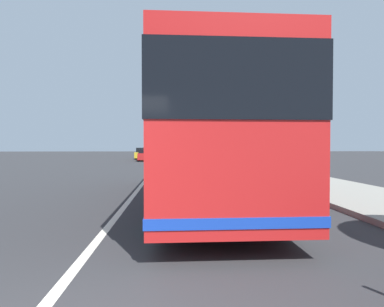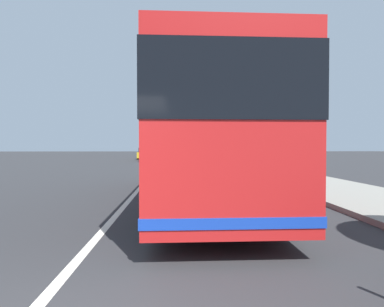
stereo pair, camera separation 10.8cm
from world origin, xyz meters
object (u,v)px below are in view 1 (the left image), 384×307
at_px(car_far_distant, 146,155).
at_px(car_ahead_same_lane, 149,153).
at_px(utility_pole, 260,119).
at_px(coach_bus, 202,135).
at_px(car_oncoming, 144,154).

height_order(car_far_distant, car_ahead_same_lane, car_ahead_same_lane).
distance_m(car_far_distant, utility_pole, 18.22).
xyz_separation_m(car_far_distant, utility_pole, (-15.54, -9.08, 2.88)).
xyz_separation_m(coach_bus, car_ahead_same_lane, (40.60, 4.69, -1.31)).
bearing_deg(car_ahead_same_lane, utility_pole, 22.48).
bearing_deg(utility_pole, car_oncoming, 24.86).
xyz_separation_m(car_oncoming, utility_pole, (-21.27, -9.85, 2.85)).
bearing_deg(coach_bus, car_far_distant, 8.26).
bearing_deg(car_ahead_same_lane, car_oncoming, 3.22).
relative_size(car_oncoming, car_ahead_same_lane, 1.03).
distance_m(coach_bus, car_oncoming, 33.07).
distance_m(car_far_distant, car_ahead_same_lane, 13.65).
distance_m(coach_bus, car_ahead_same_lane, 40.89).
xyz_separation_m(coach_bus, utility_pole, (11.43, -5.06, 1.53)).
xyz_separation_m(car_oncoming, car_ahead_same_lane, (7.90, -0.11, 0.01)).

